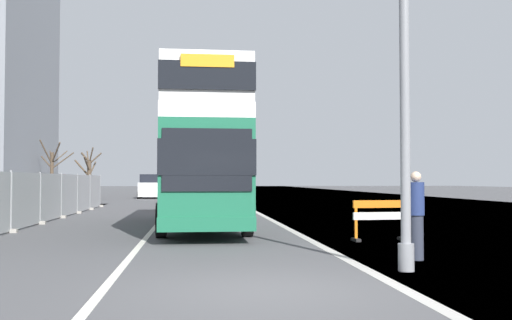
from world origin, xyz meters
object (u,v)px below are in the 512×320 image
at_px(car_receding_mid, 196,188).
at_px(car_receding_far, 151,187).
at_px(roadworks_barrier, 379,216).
at_px(car_oncoming_near, 199,191).
at_px(pedestrian_at_kerb, 416,215).
at_px(lamppost_foreground, 404,50).
at_px(car_far_side, 166,185).
at_px(double_decker_bus, 202,152).

height_order(car_receding_mid, car_receding_far, car_receding_mid).
bearing_deg(roadworks_barrier, car_receding_mid, 99.89).
height_order(car_oncoming_near, pedestrian_at_kerb, car_oncoming_near).
distance_m(roadworks_barrier, car_receding_far, 37.52).
distance_m(lamppost_foreground, car_far_side, 50.91).
relative_size(double_decker_bus, roadworks_barrier, 7.63).
bearing_deg(lamppost_foreground, car_far_side, 97.59).
xyz_separation_m(double_decker_bus, pedestrian_at_kerb, (4.28, -8.63, -1.71)).
xyz_separation_m(lamppost_foreground, roadworks_barrier, (1.16, 5.02, -3.36)).
height_order(car_oncoming_near, car_receding_mid, car_receding_mid).
distance_m(car_oncoming_near, car_far_side, 26.40).
height_order(lamppost_foreground, pedestrian_at_kerb, lamppost_foreground).
xyz_separation_m(car_far_side, pedestrian_at_kerb, (7.45, -49.02, -0.16)).
bearing_deg(double_decker_bus, pedestrian_at_kerb, -63.61).
height_order(car_receding_mid, pedestrian_at_kerb, car_receding_mid).
relative_size(car_receding_mid, car_far_side, 1.07).
height_order(car_receding_mid, car_far_side, car_far_side).
xyz_separation_m(car_oncoming_near, pedestrian_at_kerb, (4.24, -22.82, -0.04)).
relative_size(car_receding_mid, pedestrian_at_kerb, 2.50).
bearing_deg(car_receding_far, lamppost_foreground, -79.53).
bearing_deg(lamppost_foreground, double_decker_bus, 109.55).
relative_size(lamppost_foreground, pedestrian_at_kerb, 4.68).
height_order(roadworks_barrier, pedestrian_at_kerb, pedestrian_at_kerb).
bearing_deg(car_receding_far, roadworks_barrier, -76.38).
bearing_deg(car_far_side, car_receding_mid, -80.20).
height_order(car_receding_far, car_far_side, car_far_side).
bearing_deg(car_receding_far, car_receding_mid, -65.28).
bearing_deg(car_far_side, roadworks_barrier, -80.14).
relative_size(double_decker_bus, car_receding_mid, 2.50).
relative_size(car_receding_far, car_far_side, 0.89).
xyz_separation_m(car_oncoming_near, car_far_side, (-3.21, 26.20, 0.12)).
height_order(roadworks_barrier, car_receding_far, car_receding_far).
bearing_deg(lamppost_foreground, pedestrian_at_kerb, 61.59).
height_order(double_decker_bus, car_receding_far, double_decker_bus).
relative_size(lamppost_foreground, car_far_side, 2.00).
height_order(double_decker_bus, roadworks_barrier, double_decker_bus).
bearing_deg(lamppost_foreground, car_receding_far, 100.47).
bearing_deg(car_receding_mid, double_decker_bus, -89.65).
height_order(lamppost_foreground, roadworks_barrier, lamppost_foreground).
distance_m(lamppost_foreground, car_oncoming_near, 24.62).
xyz_separation_m(double_decker_bus, car_receding_mid, (-0.14, 22.84, -1.61)).
bearing_deg(pedestrian_at_kerb, lamppost_foreground, -118.41).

